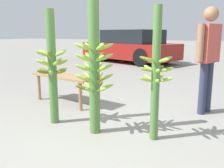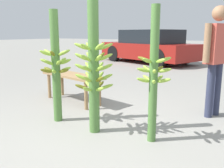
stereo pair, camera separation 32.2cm
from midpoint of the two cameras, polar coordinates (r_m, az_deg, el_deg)
The scene contains 7 objects.
ground_plane at distance 3.19m, azimuth -0.92°, elevation -11.85°, with size 80.00×80.00×0.00m, color gray.
banana_stalk_left at distance 3.59m, azimuth -10.23°, elevation 4.09°, with size 0.46×0.46×1.59m.
banana_stalk_center at distance 3.11m, azimuth -1.25°, elevation 3.93°, with size 0.47×0.50×1.71m.
banana_stalk_right at distance 2.90m, azimuth 12.64°, elevation 2.07°, with size 0.41×0.41×1.58m.
vendor_person at distance 4.10m, azimuth 24.95°, elevation 6.69°, with size 0.32×0.60×1.66m.
market_bench at distance 4.65m, azimuth -7.08°, elevation 1.24°, with size 1.43×0.69×0.52m.
parked_car at distance 10.94m, azimuth 9.21°, elevation 8.38°, with size 4.62×3.04×1.39m.
Camera 2 is at (1.76, -2.36, 1.27)m, focal length 40.00 mm.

